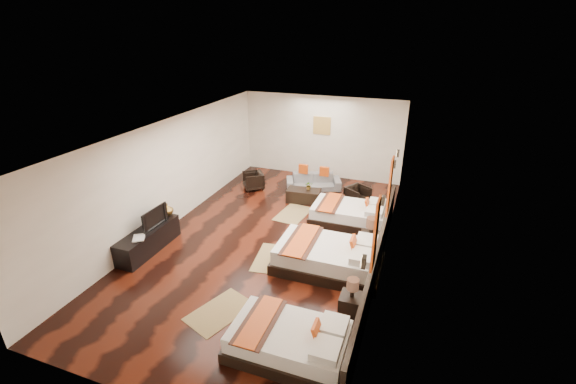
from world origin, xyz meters
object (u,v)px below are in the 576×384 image
at_px(bed_near, 291,341).
at_px(book, 133,239).
at_px(nightstand_b, 370,242).
at_px(sofa, 313,182).
at_px(table_plant, 309,185).
at_px(nightstand_a, 351,304).
at_px(tv_console, 149,240).
at_px(armchair_right, 358,196).
at_px(tv, 152,217).
at_px(figurine, 167,209).
at_px(armchair_left, 253,181).
at_px(bed_mid, 329,257).
at_px(coffee_table, 304,196).
at_px(bed_far, 350,214).

height_order(bed_near, book, bed_near).
height_order(bed_near, nightstand_b, nightstand_b).
distance_m(sofa, table_plant, 1.02).
distance_m(nightstand_b, table_plant, 3.19).
height_order(bed_near, table_plant, bed_near).
height_order(bed_near, nightstand_a, nightstand_a).
height_order(tv_console, armchair_right, armchair_right).
bearing_deg(tv, nightstand_b, -72.92).
xyz_separation_m(figurine, armchair_right, (4.18, 3.39, -0.42)).
xyz_separation_m(nightstand_a, armchair_left, (-4.17, 4.86, -0.00)).
bearing_deg(sofa, nightstand_a, -88.33).
xyz_separation_m(book, armchair_left, (0.77, 4.70, -0.28)).
xyz_separation_m(bed_mid, nightstand_b, (0.75, 0.86, 0.03)).
relative_size(armchair_right, coffee_table, 0.62).
relative_size(armchair_left, table_plant, 2.40).
xyz_separation_m(bed_near, armchair_left, (-3.42, 6.04, 0.03)).
bearing_deg(tv_console, bed_mid, 9.69).
xyz_separation_m(nightstand_a, table_plant, (-2.19, 4.52, 0.24)).
height_order(bed_far, figurine, figurine).
relative_size(nightstand_b, book, 2.78).
xyz_separation_m(bed_near, nightstand_b, (0.75, 3.39, 0.08)).
relative_size(bed_near, bed_mid, 0.85).
distance_m(bed_mid, nightstand_b, 1.14).
xyz_separation_m(bed_mid, coffee_table, (-1.58, 3.10, -0.10)).
relative_size(bed_mid, sofa, 1.33).
bearing_deg(tv_console, sofa, 61.70).
xyz_separation_m(tv_console, tv, (0.05, 0.18, 0.52)).
distance_m(bed_mid, figurine, 4.22).
height_order(bed_far, coffee_table, bed_far).
height_order(tv_console, sofa, tv_console).
bearing_deg(sofa, book, -137.38).
height_order(bed_mid, table_plant, bed_mid).
relative_size(nightstand_b, armchair_left, 1.54).
bearing_deg(sofa, bed_mid, -90.44).
bearing_deg(bed_mid, coffee_table, 116.96).
bearing_deg(table_plant, nightstand_b, -46.62).
distance_m(bed_near, book, 4.41).
xyz_separation_m(bed_near, tv_console, (-4.19, 1.81, 0.02)).
bearing_deg(table_plant, coffee_table, -151.73).
bearing_deg(nightstand_a, sofa, 112.92).
height_order(bed_mid, bed_far, bed_mid).
bearing_deg(bed_mid, nightstand_a, -60.96).
bearing_deg(armchair_left, book, -46.80).
bearing_deg(nightstand_b, bed_far, 118.10).
bearing_deg(book, tv, 85.62).
xyz_separation_m(figurine, coffee_table, (2.62, 3.01, -0.50)).
bearing_deg(bed_far, sofa, 129.85).
bearing_deg(figurine, tv, -85.44).
distance_m(book, armchair_right, 6.27).
distance_m(tv_console, armchair_right, 5.92).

